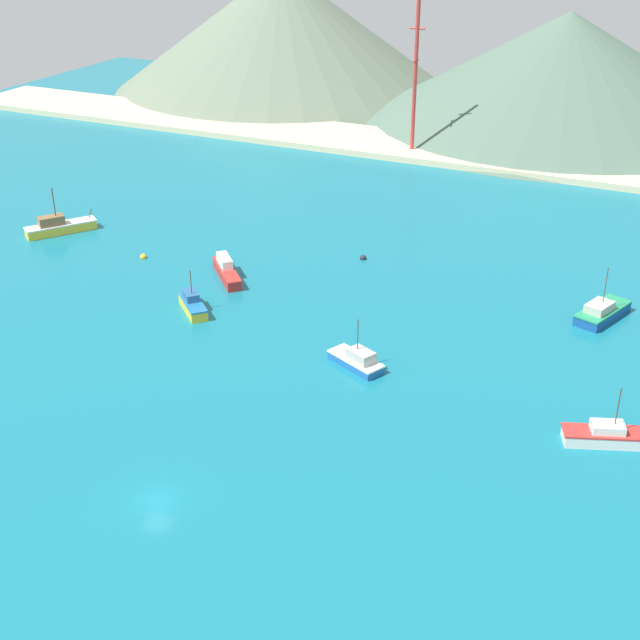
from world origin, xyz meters
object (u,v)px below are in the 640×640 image
fishing_boat_4 (602,312)px  fishing_boat_8 (357,360)px  fishing_boat_3 (619,436)px  buoy_0 (363,258)px  fishing_boat_5 (193,304)px  fishing_boat_1 (59,227)px  buoy_1 (143,257)px  radio_tower (415,78)px  fishing_boat_2 (226,270)px

fishing_boat_4 → fishing_boat_8: 32.53m
fishing_boat_3 → buoy_0: bearing=141.4°
fishing_boat_3 → fishing_boat_5: size_ratio=1.75×
fishing_boat_1 → fishing_boat_8: 59.59m
buoy_1 → radio_tower: size_ratio=0.03×
fishing_boat_8 → fishing_boat_3: bearing=-6.0°
fishing_boat_3 → buoy_1: bearing=164.6°
fishing_boat_3 → fishing_boat_5: 52.63m
fishing_boat_2 → buoy_0: 19.77m
fishing_boat_2 → fishing_boat_3: fishing_boat_3 is taller
fishing_boat_2 → radio_tower: (2.75, 65.84, 13.63)m
fishing_boat_5 → buoy_0: size_ratio=6.84×
fishing_boat_5 → fishing_boat_1: bearing=156.6°
radio_tower → fishing_boat_4: bearing=-51.7°
fishing_boat_2 → fishing_boat_4: bearing=10.4°
fishing_boat_3 → buoy_1: size_ratio=11.75×
fishing_boat_5 → buoy_1: size_ratio=6.70×
fishing_boat_5 → fishing_boat_8: bearing=-9.8°
fishing_boat_8 → fishing_boat_5: bearing=170.2°
fishing_boat_3 → buoy_1: fishing_boat_3 is taller
fishing_boat_1 → radio_tower: radio_tower is taller
buoy_1 → fishing_boat_3: bearing=-15.4°
buoy_1 → fishing_boat_2: bearing=-3.5°
fishing_boat_2 → buoy_0: fishing_boat_2 is taller
buoy_0 → fishing_boat_5: bearing=-117.7°
buoy_0 → fishing_boat_8: bearing=-68.7°
fishing_boat_8 → buoy_1: 42.50m
fishing_boat_1 → buoy_0: (45.59, 10.14, -0.89)m
fishing_boat_2 → fishing_boat_8: fishing_boat_8 is taller
fishing_boat_2 → buoy_0: (14.22, 13.71, -0.88)m
fishing_boat_2 → buoy_1: fishing_boat_2 is taller
fishing_boat_5 → radio_tower: 77.73m
buoy_0 → buoy_1: bearing=-155.7°
buoy_0 → buoy_1: 31.18m
buoy_0 → fishing_boat_4: bearing=-8.4°
fishing_boat_1 → fishing_boat_5: bearing=-23.4°
fishing_boat_4 → buoy_1: (-61.98, -7.90, -0.76)m
fishing_boat_2 → radio_tower: size_ratio=0.28×
buoy_1 → fishing_boat_5: bearing=-36.4°
fishing_boat_5 → buoy_1: 19.42m
fishing_boat_2 → fishing_boat_8: 29.31m
fishing_boat_4 → buoy_0: fishing_boat_4 is taller
fishing_boat_4 → fishing_boat_5: 50.26m
fishing_boat_1 → fishing_boat_8: (56.69, -18.33, -0.21)m
fishing_boat_3 → buoy_1: (-67.77, 18.62, -0.65)m
buoy_1 → fishing_boat_4: bearing=7.3°
fishing_boat_1 → fishing_boat_8: fishing_boat_1 is taller
fishing_boat_8 → buoy_0: (-11.10, 28.47, -0.68)m
fishing_boat_3 → radio_tower: 98.81m
fishing_boat_2 → fishing_boat_5: bearing=-82.4°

